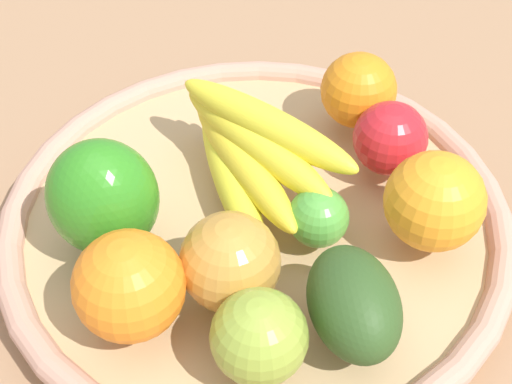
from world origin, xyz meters
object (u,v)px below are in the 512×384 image
(avocado, at_px, (354,303))
(apple_2, at_px, (259,337))
(banana_bunch, at_px, (249,151))
(apple_1, at_px, (390,138))
(orange_1, at_px, (359,90))
(orange_0, at_px, (435,200))
(orange_2, at_px, (129,286))
(apple_0, at_px, (229,262))
(bell_pepper, at_px, (103,198))
(lime_0, at_px, (318,217))

(avocado, relative_size, apple_2, 1.40)
(banana_bunch, distance_m, apple_1, 0.12)
(orange_1, height_order, orange_0, orange_0)
(banana_bunch, distance_m, orange_2, 0.17)
(orange_1, distance_m, apple_2, 0.28)
(banana_bunch, bearing_deg, apple_0, 5.76)
(orange_0, relative_size, apple_2, 1.18)
(apple_0, xyz_separation_m, apple_1, (-0.17, 0.10, -0.01))
(orange_1, relative_size, apple_2, 1.04)
(banana_bunch, bearing_deg, apple_2, 14.66)
(bell_pepper, bearing_deg, lime_0, -177.52)
(lime_0, height_order, banana_bunch, banana_bunch)
(apple_0, height_order, apple_2, apple_0)
(orange_0, bearing_deg, lime_0, -75.65)
(lime_0, bearing_deg, apple_2, -9.67)
(bell_pepper, relative_size, orange_1, 1.42)
(lime_0, relative_size, apple_1, 0.76)
(orange_0, bearing_deg, apple_0, -57.30)
(bell_pepper, xyz_separation_m, apple_2, (0.09, 0.14, -0.02))
(lime_0, height_order, apple_1, apple_1)
(apple_1, relative_size, apple_2, 0.96)
(apple_1, relative_size, orange_2, 0.80)
(banana_bunch, xyz_separation_m, avocado, (0.13, 0.10, -0.00))
(bell_pepper, distance_m, orange_2, 0.08)
(apple_0, height_order, orange_0, orange_0)
(apple_1, distance_m, orange_2, 0.26)
(banana_bunch, relative_size, orange_0, 2.20)
(apple_0, relative_size, avocado, 0.79)
(banana_bunch, distance_m, apple_0, 0.12)
(bell_pepper, height_order, lime_0, bell_pepper)
(apple_0, distance_m, apple_2, 0.07)
(apple_1, bearing_deg, apple_2, -17.08)
(orange_1, height_order, avocado, orange_1)
(lime_0, height_order, orange_2, orange_2)
(avocado, relative_size, orange_0, 1.18)
(avocado, height_order, apple_2, apple_2)
(apple_0, distance_m, orange_2, 0.07)
(orange_1, distance_m, avocado, 0.24)
(orange_0, bearing_deg, orange_2, -57.75)
(orange_0, bearing_deg, avocado, -25.20)
(bell_pepper, height_order, orange_2, bell_pepper)
(bell_pepper, bearing_deg, banana_bunch, -147.42)
(orange_0, bearing_deg, orange_1, -150.60)
(apple_0, bearing_deg, banana_bunch, -174.24)
(orange_1, relative_size, apple_1, 1.08)
(apple_0, bearing_deg, apple_2, 31.22)
(orange_2, height_order, apple_2, orange_2)
(orange_1, xyz_separation_m, orange_0, (0.13, 0.07, 0.00))
(bell_pepper, height_order, apple_0, bell_pepper)
(avocado, distance_m, apple_1, 0.18)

